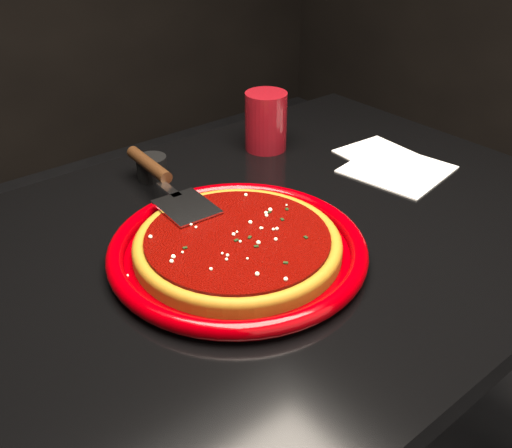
{
  "coord_description": "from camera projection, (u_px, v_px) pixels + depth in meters",
  "views": [
    {
      "loc": [
        -0.48,
        -0.59,
        1.25
      ],
      "look_at": [
        0.01,
        0.0,
        0.77
      ],
      "focal_mm": 40.0,
      "sensor_mm": 36.0,
      "label": 1
    }
  ],
  "objects": [
    {
      "name": "table",
      "position": [
        253.0,
        399.0,
        1.1
      ],
      "size": [
        1.2,
        0.8,
        0.75
      ],
      "primitive_type": "cube",
      "color": "black",
      "rests_on": "floor"
    },
    {
      "name": "plate",
      "position": [
        238.0,
        249.0,
        0.85
      ],
      "size": [
        0.49,
        0.49,
        0.03
      ],
      "primitive_type": "cylinder",
      "rotation": [
        0.0,
        0.0,
        -0.31
      ],
      "color": "#760003",
      "rests_on": "table"
    },
    {
      "name": "pizza_crust",
      "position": [
        238.0,
        246.0,
        0.85
      ],
      "size": [
        0.39,
        0.39,
        0.02
      ],
      "primitive_type": "cylinder",
      "rotation": [
        0.0,
        0.0,
        -0.31
      ],
      "color": "brown",
      "rests_on": "plate"
    },
    {
      "name": "pizza_crust_rim",
      "position": [
        238.0,
        242.0,
        0.85
      ],
      "size": [
        0.39,
        0.39,
        0.02
      ],
      "primitive_type": "torus",
      "rotation": [
        0.0,
        0.0,
        -0.31
      ],
      "color": "brown",
      "rests_on": "plate"
    },
    {
      "name": "pizza_sauce",
      "position": [
        238.0,
        239.0,
        0.84
      ],
      "size": [
        0.35,
        0.35,
        0.01
      ],
      "primitive_type": "cylinder",
      "rotation": [
        0.0,
        0.0,
        -0.31
      ],
      "color": "#5F0300",
      "rests_on": "plate"
    },
    {
      "name": "parmesan_dusting",
      "position": [
        237.0,
        234.0,
        0.84
      ],
      "size": [
        0.27,
        0.27,
        0.01
      ],
      "primitive_type": null,
      "color": "#F6EFC4",
      "rests_on": "plate"
    },
    {
      "name": "basil_flecks",
      "position": [
        237.0,
        235.0,
        0.84
      ],
      "size": [
        0.24,
        0.24,
        0.0
      ],
      "primitive_type": null,
      "color": "black",
      "rests_on": "plate"
    },
    {
      "name": "pizza_server",
      "position": [
        167.0,
        181.0,
        0.96
      ],
      "size": [
        0.11,
        0.34,
        0.02
      ],
      "primitive_type": null,
      "rotation": [
        0.0,
        0.0,
        -0.06
      ],
      "color": "silver",
      "rests_on": "plate"
    },
    {
      "name": "cup",
      "position": [
        266.0,
        121.0,
        1.17
      ],
      "size": [
        0.1,
        0.1,
        0.12
      ],
      "primitive_type": "cylinder",
      "rotation": [
        0.0,
        0.0,
        0.13
      ],
      "color": "maroon",
      "rests_on": "table"
    },
    {
      "name": "napkin_a",
      "position": [
        397.0,
        169.0,
        1.11
      ],
      "size": [
        0.2,
        0.2,
        0.0
      ],
      "primitive_type": "cube",
      "rotation": [
        0.0,
        0.0,
        0.17
      ],
      "color": "silver",
      "rests_on": "table"
    },
    {
      "name": "napkin_b",
      "position": [
        379.0,
        155.0,
        1.16
      ],
      "size": [
        0.14,
        0.15,
        0.0
      ],
      "primitive_type": "cube",
      "rotation": [
        0.0,
        0.0,
        -0.07
      ],
      "color": "silver",
      "rests_on": "table"
    },
    {
      "name": "ramekin",
      "position": [
        152.0,
        168.0,
        1.07
      ],
      "size": [
        0.07,
        0.07,
        0.04
      ],
      "primitive_type": "cylinder",
      "rotation": [
        0.0,
        0.0,
        -0.24
      ],
      "color": "black",
      "rests_on": "table"
    }
  ]
}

